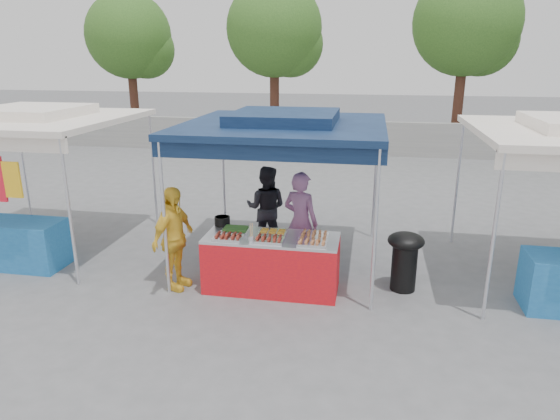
% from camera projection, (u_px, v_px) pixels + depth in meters
% --- Properties ---
extents(ground_plane, '(80.00, 80.00, 0.00)m').
position_uv_depth(ground_plane, '(273.00, 286.00, 7.76)').
color(ground_plane, slate).
extents(back_wall, '(40.00, 0.25, 1.20)m').
position_uv_depth(back_wall, '(332.00, 137.00, 17.91)').
color(back_wall, gray).
rests_on(back_wall, ground_plane).
extents(main_canopy, '(3.20, 3.20, 2.57)m').
position_uv_depth(main_canopy, '(284.00, 124.00, 7.96)').
color(main_canopy, silver).
rests_on(main_canopy, ground_plane).
extents(neighbor_stall_left, '(3.20, 3.20, 2.57)m').
position_uv_depth(neighbor_stall_left, '(23.00, 166.00, 8.59)').
color(neighbor_stall_left, silver).
rests_on(neighbor_stall_left, ground_plane).
extents(tree_0, '(3.50, 3.44, 5.91)m').
position_uv_depth(tree_0, '(133.00, 39.00, 20.36)').
color(tree_0, '#4B281C').
rests_on(tree_0, ground_plane).
extents(tree_1, '(3.64, 3.60, 6.19)m').
position_uv_depth(tree_1, '(278.00, 33.00, 18.81)').
color(tree_1, '#4B281C').
rests_on(tree_1, ground_plane).
extents(tree_2, '(3.74, 3.72, 6.40)m').
position_uv_depth(tree_2, '(470.00, 27.00, 17.56)').
color(tree_2, '#4B281C').
rests_on(tree_2, ground_plane).
extents(vendor_table, '(2.00, 0.80, 0.85)m').
position_uv_depth(vendor_table, '(272.00, 263.00, 7.54)').
color(vendor_table, red).
rests_on(vendor_table, ground_plane).
extents(food_tray_fl, '(0.42, 0.30, 0.07)m').
position_uv_depth(food_tray_fl, '(228.00, 237.00, 7.28)').
color(food_tray_fl, white).
rests_on(food_tray_fl, vendor_table).
extents(food_tray_fm, '(0.42, 0.30, 0.07)m').
position_uv_depth(food_tray_fm, '(269.00, 240.00, 7.19)').
color(food_tray_fm, white).
rests_on(food_tray_fm, vendor_table).
extents(food_tray_fr, '(0.42, 0.30, 0.07)m').
position_uv_depth(food_tray_fr, '(312.00, 243.00, 7.07)').
color(food_tray_fr, white).
rests_on(food_tray_fr, vendor_table).
extents(food_tray_bl, '(0.42, 0.30, 0.07)m').
position_uv_depth(food_tray_bl, '(236.00, 230.00, 7.59)').
color(food_tray_bl, white).
rests_on(food_tray_bl, vendor_table).
extents(food_tray_bm, '(0.42, 0.30, 0.07)m').
position_uv_depth(food_tray_bm, '(273.00, 232.00, 7.49)').
color(food_tray_bm, white).
rests_on(food_tray_bm, vendor_table).
extents(food_tray_br, '(0.42, 0.30, 0.07)m').
position_uv_depth(food_tray_br, '(314.00, 236.00, 7.35)').
color(food_tray_br, white).
rests_on(food_tray_br, vendor_table).
extents(cooking_pot, '(0.24, 0.24, 0.14)m').
position_uv_depth(cooking_pot, '(222.00, 221.00, 7.88)').
color(cooking_pot, black).
rests_on(cooking_pot, vendor_table).
extents(skewer_cup, '(0.09, 0.09, 0.11)m').
position_uv_depth(skewer_cup, '(251.00, 239.00, 7.15)').
color(skewer_cup, silver).
rests_on(skewer_cup, vendor_table).
extents(wok_burner, '(0.55, 0.55, 0.92)m').
position_uv_depth(wok_burner, '(405.00, 256.00, 7.49)').
color(wok_burner, black).
rests_on(wok_burner, ground_plane).
extents(crate_left, '(0.49, 0.34, 0.29)m').
position_uv_depth(crate_left, '(254.00, 263.00, 8.23)').
color(crate_left, blue).
rests_on(crate_left, ground_plane).
extents(crate_right, '(0.55, 0.38, 0.33)m').
position_uv_depth(crate_right, '(301.00, 266.00, 8.08)').
color(crate_right, blue).
rests_on(crate_right, ground_plane).
extents(crate_stacked, '(0.51, 0.36, 0.31)m').
position_uv_depth(crate_stacked, '(301.00, 247.00, 7.99)').
color(crate_stacked, blue).
rests_on(crate_stacked, crate_right).
extents(vendor_woman, '(0.72, 0.61, 1.68)m').
position_uv_depth(vendor_woman, '(301.00, 222.00, 8.08)').
color(vendor_woman, '#9E6595').
rests_on(vendor_woman, ground_plane).
extents(helper_man, '(0.77, 0.61, 1.55)m').
position_uv_depth(helper_man, '(266.00, 208.00, 9.06)').
color(helper_man, '#222328').
rests_on(helper_man, ground_plane).
extents(customer_person, '(0.60, 1.00, 1.60)m').
position_uv_depth(customer_person, '(174.00, 239.00, 7.47)').
color(customer_person, yellow).
rests_on(customer_person, ground_plane).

